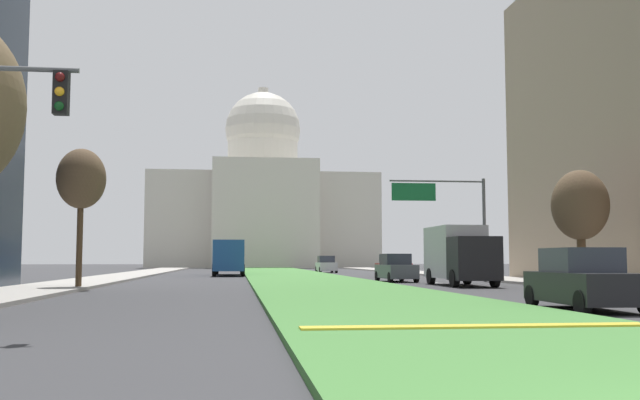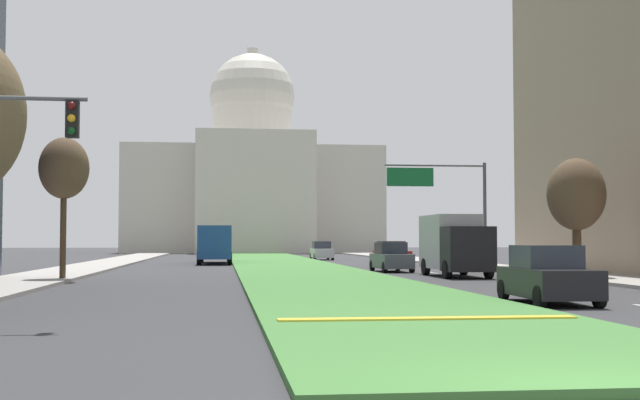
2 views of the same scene
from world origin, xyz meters
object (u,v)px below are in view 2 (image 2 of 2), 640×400
Objects in this scene: overhead_guide_sign at (447,193)px; sedan_far_horizon at (322,251)px; sedan_distant at (392,254)px; sedan_midblock at (391,258)px; capitol_building at (252,184)px; box_truck_delivery at (454,244)px; street_tree_left_mid at (64,170)px; city_bus at (215,241)px; sedan_very_far at (217,250)px; street_tree_right_mid at (576,195)px; sedan_lead_stopped at (547,276)px.

overhead_guide_sign reaches higher than sedan_far_horizon.
sedan_midblock is at bearing -101.73° from sedan_distant.
box_truck_delivery is at bearing -85.01° from capitol_building.
street_tree_left_mid reaches higher than city_bus.
sedan_very_far is (-5.07, -34.99, -9.47)m from capitol_building.
capitol_building is at bearing 96.29° from overhead_guide_sign.
overhead_guide_sign reaches higher than city_bus.
city_bus is at bearing 76.40° from street_tree_left_mid.
sedan_midblock reaches higher than sedan_far_horizon.
sedan_far_horizon is 0.95× the size of sedan_very_far.
street_tree_left_mid is 28.74m from sedan_distant.
overhead_guide_sign is 0.59× the size of city_bus.
sedan_distant is (-4.47, 21.97, -3.18)m from street_tree_right_mid.
overhead_guide_sign is 1.50× the size of sedan_midblock.
city_bus is at bearing -90.10° from sedan_very_far.
city_bus reaches higher than sedan_very_far.
overhead_guide_sign is at bearing -12.88° from sedan_midblock.
capitol_building is at bearing 82.30° from street_tree_left_mid.
sedan_distant is at bearing -83.37° from capitol_building.
overhead_guide_sign reaches higher than sedan_midblock.
sedan_far_horizon is (-3.00, 17.98, -0.02)m from sedan_distant.
box_truck_delivery is (-1.27, -6.06, -3.00)m from overhead_guide_sign.
city_bus is (-10.22, 43.13, 0.96)m from sedan_lead_stopped.
sedan_far_horizon is at bearing 90.37° from sedan_lead_stopped.
capitol_building reaches higher than overhead_guide_sign.
sedan_distant is at bearing 78.27° from sedan_midblock.
sedan_distant is 34.27m from sedan_very_far.
street_tree_left_mid reaches higher than sedan_lead_stopped.
capitol_building is at bearing 95.57° from sedan_far_horizon.
capitol_building is 103.31m from sedan_lead_stopped.
street_tree_right_mid is at bearing -39.98° from box_truck_delivery.
overhead_guide_sign is at bearing 81.63° from sedan_lead_stopped.
city_bus is at bearing -94.90° from capitol_building.
sedan_far_horizon is at bearing -54.55° from sedan_very_far.
box_truck_delivery reaches higher than sedan_far_horizon.
capitol_building is 8.56× the size of sedan_lead_stopped.
sedan_distant is (19.58, 20.60, -4.30)m from street_tree_left_mid.
box_truck_delivery is at bearing 7.97° from street_tree_left_mid.
capitol_building reaches higher than street_tree_left_mid.
box_truck_delivery reaches higher than city_bus.
sedan_lead_stopped is at bearing -116.92° from street_tree_right_mid.
street_tree_right_mid reaches higher than box_truck_delivery.
box_truck_delivery reaches higher than sedan_midblock.
box_truck_delivery is (-4.84, 4.06, -2.34)m from street_tree_right_mid.
street_tree_right_mid is 1.38× the size of sedan_far_horizon.
street_tree_right_mid is at bearing 63.08° from sedan_lead_stopped.
capitol_building reaches higher than sedan_lead_stopped.
sedan_lead_stopped is at bearing -97.19° from box_truck_delivery.
overhead_guide_sign is 5.07m from sedan_midblock.
capitol_building is 60.45m from city_bus.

